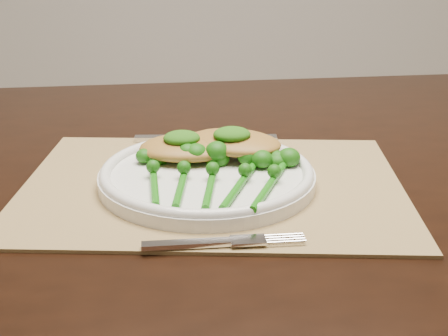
{
  "coord_description": "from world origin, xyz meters",
  "views": [
    {
      "loc": [
        -0.01,
        -0.81,
        1.06
      ],
      "look_at": [
        0.03,
        -0.1,
        0.78
      ],
      "focal_mm": 50.0,
      "sensor_mm": 36.0,
      "label": 1
    }
  ],
  "objects": [
    {
      "name": "broccolini_bundle",
      "position": [
        0.01,
        -0.14,
        0.77
      ],
      "size": [
        0.19,
        0.2,
        0.04
      ],
      "rotation": [
        0.0,
        0.0,
        -0.16
      ],
      "color": "#15640D",
      "rests_on": "dinner_plate"
    },
    {
      "name": "pesto_dollop_left",
      "position": [
        -0.02,
        -0.04,
        0.8
      ],
      "size": [
        0.05,
        0.04,
        0.02
      ],
      "primitive_type": "ellipsoid",
      "color": "#17480A",
      "rests_on": "chicken_fillet_left"
    },
    {
      "name": "pesto_dollop_right",
      "position": [
        0.04,
        -0.04,
        0.8
      ],
      "size": [
        0.05,
        0.04,
        0.02
      ],
      "primitive_type": "ellipsoid",
      "color": "#17480A",
      "rests_on": "chicken_fillet_right"
    },
    {
      "name": "chicken_fillet_left",
      "position": [
        -0.01,
        -0.03,
        0.78
      ],
      "size": [
        0.14,
        0.11,
        0.03
      ],
      "primitive_type": "ellipsoid",
      "rotation": [
        0.0,
        0.0,
        0.08
      ],
      "color": "#A67630",
      "rests_on": "dinner_plate"
    },
    {
      "name": "chicken_fillet_right",
      "position": [
        0.05,
        -0.03,
        0.79
      ],
      "size": [
        0.15,
        0.13,
        0.03
      ],
      "primitive_type": "ellipsoid",
      "rotation": [
        0.0,
        0.0,
        -0.43
      ],
      "color": "#A67630",
      "rests_on": "dinner_plate"
    },
    {
      "name": "fork",
      "position": [
        0.03,
        -0.25,
        0.76
      ],
      "size": [
        0.17,
        0.02,
        0.01
      ],
      "rotation": [
        0.0,
        0.0,
        0.05
      ],
      "color": "silver",
      "rests_on": "placemat"
    },
    {
      "name": "placemat",
      "position": [
        0.02,
        -0.09,
        0.75
      ],
      "size": [
        0.5,
        0.39,
        0.0
      ],
      "primitive_type": "cube",
      "rotation": [
        0.0,
        0.0,
        -0.09
      ],
      "color": "#95794B",
      "rests_on": "dining_table"
    },
    {
      "name": "dinner_plate",
      "position": [
        0.01,
        -0.09,
        0.77
      ],
      "size": [
        0.27,
        0.27,
        0.02
      ],
      "color": "white",
      "rests_on": "placemat"
    },
    {
      "name": "knife",
      "position": [
        -0.01,
        0.08,
        0.76
      ],
      "size": [
        0.21,
        0.02,
        0.01
      ],
      "rotation": [
        0.0,
        0.0,
        -0.03
      ],
      "color": "silver",
      "rests_on": "placemat"
    }
  ]
}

